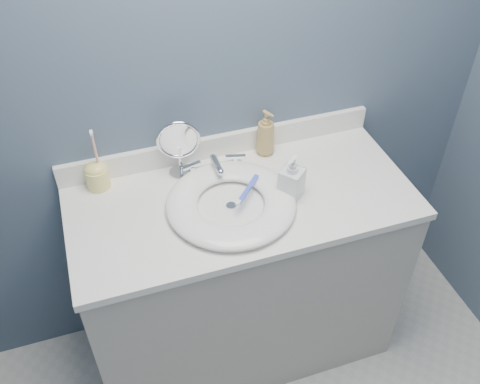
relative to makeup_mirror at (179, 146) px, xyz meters
name	(u,v)px	position (x,y,z in m)	size (l,w,h in m)	color
back_wall	(217,80)	(0.17, 0.07, 0.19)	(2.20, 0.02, 2.40)	#495A6E
vanity_cabinet	(242,280)	(0.17, -0.20, -0.58)	(1.20, 0.55, 0.85)	#ACA69E
countertop	(242,201)	(0.17, -0.20, -0.14)	(1.22, 0.57, 0.03)	white
backsplash	(220,145)	(0.17, 0.06, -0.08)	(1.22, 0.02, 0.09)	white
basin	(231,203)	(0.12, -0.23, -0.11)	(0.45, 0.45, 0.04)	white
drain	(231,206)	(0.12, -0.23, -0.12)	(0.04, 0.04, 0.01)	silver
faucet	(215,166)	(0.12, -0.03, -0.10)	(0.25, 0.13, 0.07)	silver
makeup_mirror	(179,146)	(0.00, 0.00, 0.00)	(0.16, 0.09, 0.23)	silver
soap_bottle_amber	(266,133)	(0.34, 0.02, -0.03)	(0.07, 0.07, 0.19)	#AC8D4D
soap_bottle_clear	(292,177)	(0.34, -0.24, -0.04)	(0.08, 0.08, 0.17)	silver
toothbrush_holder	(97,174)	(-0.30, 0.02, -0.07)	(0.08, 0.08, 0.24)	#F8E67C
toothbrush_lying	(247,190)	(0.18, -0.21, -0.08)	(0.13, 0.14, 0.02)	blue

